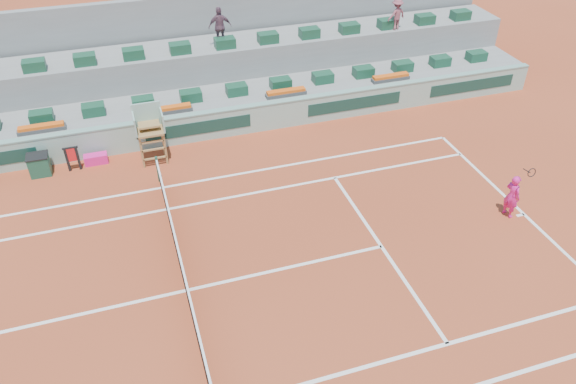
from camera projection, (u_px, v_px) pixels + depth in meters
name	position (u px, v px, depth m)	size (l,w,h in m)	color
ground	(186.00, 291.00, 16.70)	(90.00, 90.00, 0.00)	#9A391D
seating_tier_lower	(144.00, 110.00, 24.55)	(36.00, 4.00, 1.20)	gray
seating_tier_upper	(138.00, 81.00, 25.36)	(36.00, 2.40, 2.60)	gray
stadium_back_wall	(131.00, 49.00, 26.05)	(36.00, 0.40, 4.40)	gray
player_bag	(96.00, 159.00, 22.14)	(0.89, 0.40, 0.40)	#F31F8B
spectator_mid	(220.00, 27.00, 24.78)	(1.02, 0.43, 1.74)	#6A4756
spectator_right	(397.00, 14.00, 26.51)	(0.94, 0.54, 1.46)	#924952
court_lines	(186.00, 291.00, 16.70)	(23.89, 11.09, 0.01)	white
tennis_net	(184.00, 278.00, 16.39)	(0.10, 11.97, 1.10)	black
advertising_hoarding	(150.00, 134.00, 22.85)	(36.00, 0.34, 1.26)	#91B7A7
umpire_chair	(149.00, 126.00, 21.53)	(1.10, 0.90, 2.40)	olive
seat_row_lower	(143.00, 103.00, 23.37)	(32.90, 0.60, 0.44)	#18482F
seat_row_upper	(133.00, 54.00, 24.00)	(32.90, 0.60, 0.44)	#18482F
flower_planters	(108.00, 119.00, 22.44)	(26.80, 0.36, 0.28)	#454545
drink_cooler_a	(39.00, 165.00, 21.40)	(0.79, 0.69, 0.84)	#184934
towel_rack	(72.00, 157.00, 21.52)	(0.57, 0.10, 1.03)	black
tennis_player	(512.00, 196.00, 19.13)	(0.50, 0.89, 2.28)	#F31F8B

